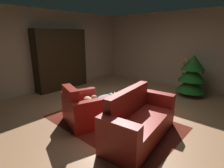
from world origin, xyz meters
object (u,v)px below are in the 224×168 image
at_px(coffee_table, 113,101).
at_px(couch_red, 139,122).
at_px(bottle_on_table, 113,98).
at_px(bookshelf_unit, 65,60).
at_px(decorated_tree, 192,75).
at_px(book_stack_on_table, 114,97).
at_px(armchair_red, 84,110).

bearing_deg(coffee_table, couch_red, -15.98).
height_order(coffee_table, bottle_on_table, bottle_on_table).
relative_size(bookshelf_unit, decorated_tree, 1.60).
distance_m(couch_red, book_stack_on_table, 0.88).
bearing_deg(bookshelf_unit, armchair_red, -26.64).
relative_size(bottle_on_table, decorated_tree, 0.18).
relative_size(armchair_red, bottle_on_table, 4.72).
height_order(bookshelf_unit, armchair_red, bookshelf_unit).
distance_m(bookshelf_unit, armchair_red, 2.96).
relative_size(armchair_red, coffee_table, 1.52).
relative_size(book_stack_on_table, decorated_tree, 0.18).
height_order(coffee_table, decorated_tree, decorated_tree).
relative_size(coffee_table, bottle_on_table, 3.12).
height_order(couch_red, decorated_tree, decorated_tree).
distance_m(armchair_red, bottle_on_table, 0.68).
xyz_separation_m(couch_red, book_stack_on_table, (-0.81, 0.25, 0.23)).
distance_m(book_stack_on_table, bottle_on_table, 0.19).
bearing_deg(coffee_table, bottle_on_table, -48.82).
distance_m(coffee_table, bottle_on_table, 0.24).
height_order(armchair_red, coffee_table, armchair_red).
xyz_separation_m(armchair_red, book_stack_on_table, (0.37, 0.57, 0.24)).
height_order(couch_red, book_stack_on_table, couch_red).
height_order(bottle_on_table, decorated_tree, decorated_tree).
relative_size(couch_red, book_stack_on_table, 8.13).
relative_size(couch_red, decorated_tree, 1.43).
distance_m(book_stack_on_table, decorated_tree, 2.88).
distance_m(couch_red, decorated_tree, 3.05).
height_order(book_stack_on_table, bottle_on_table, bottle_on_table).
bearing_deg(coffee_table, book_stack_on_table, 12.57).
bearing_deg(bottle_on_table, decorated_tree, 78.32).
relative_size(coffee_table, book_stack_on_table, 3.25).
xyz_separation_m(bookshelf_unit, bottle_on_table, (3.04, -0.88, -0.44)).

